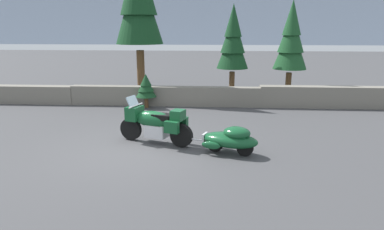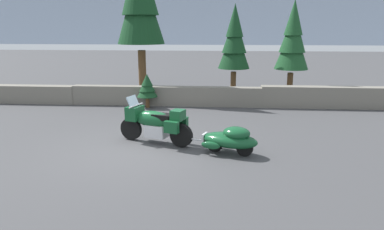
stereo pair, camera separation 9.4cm
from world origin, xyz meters
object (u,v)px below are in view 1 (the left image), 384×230
(pine_tree_far_right, at_px, (233,40))
(car_shaped_trailer, at_px, (230,139))
(pine_tree_secondary, at_px, (291,39))
(touring_motorcycle, at_px, (155,122))

(pine_tree_far_right, bearing_deg, car_shaped_trailer, -92.48)
(pine_tree_secondary, height_order, pine_tree_far_right, pine_tree_secondary)
(touring_motorcycle, relative_size, pine_tree_far_right, 0.52)
(touring_motorcycle, distance_m, pine_tree_secondary, 8.39)
(car_shaped_trailer, height_order, pine_tree_secondary, pine_tree_secondary)
(pine_tree_secondary, relative_size, pine_tree_far_right, 1.03)
(car_shaped_trailer, height_order, pine_tree_far_right, pine_tree_far_right)
(car_shaped_trailer, bearing_deg, pine_tree_far_right, 87.52)
(touring_motorcycle, relative_size, pine_tree_secondary, 0.50)
(pine_tree_secondary, bearing_deg, pine_tree_far_right, 169.64)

